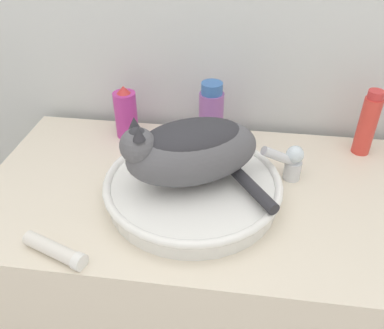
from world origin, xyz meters
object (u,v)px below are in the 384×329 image
spray_bottle_trigger (126,113)px  cream_tube (55,250)px  faucet (290,161)px  shampoo_bottle_tall (368,124)px  mouthwash_bottle (211,114)px  cat (190,149)px

spray_bottle_trigger → cream_tube: 0.50m
faucet → shampoo_bottle_tall: bearing=-168.0°
faucet → spray_bottle_trigger: size_ratio=0.71×
spray_bottle_trigger → mouthwash_bottle: (0.25, 0.00, 0.02)m
cat → cream_tube: size_ratio=2.43×
faucet → spray_bottle_trigger: (-0.47, 0.16, 0.02)m
cat → faucet: bearing=179.3°
faucet → mouthwash_bottle: 0.27m
shampoo_bottle_tall → cat: bearing=-149.2°
mouthwash_bottle → shampoo_bottle_tall: bearing=0.0°
faucet → spray_bottle_trigger: bearing=-43.3°
cat → cream_tube: (-0.25, -0.22, -0.13)m
spray_bottle_trigger → shampoo_bottle_tall: bearing=0.0°
shampoo_bottle_tall → mouthwash_bottle: 0.43m
cat → shampoo_bottle_tall: bearing=-174.9°
spray_bottle_trigger → mouthwash_bottle: size_ratio=0.87×
faucet → cream_tube: faucet is taller
faucet → mouthwash_bottle: (-0.22, 0.16, 0.03)m
faucet → cream_tube: bearing=9.6°
faucet → shampoo_bottle_tall: (0.21, 0.16, 0.04)m
shampoo_bottle_tall → cream_tube: 0.86m
spray_bottle_trigger → cream_tube: size_ratio=1.05×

